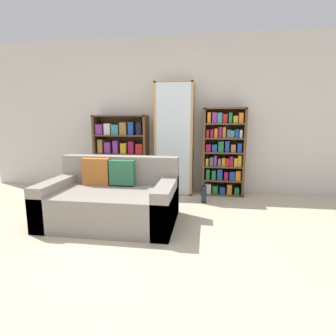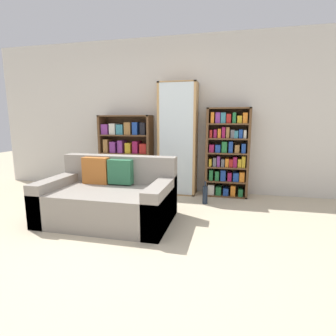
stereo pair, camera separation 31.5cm
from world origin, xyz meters
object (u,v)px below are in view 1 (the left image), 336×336
(couch, at_px, (112,200))
(wine_bottle, at_px, (204,194))
(display_cabinet, at_px, (174,140))
(bookshelf_left, at_px, (121,155))
(bookshelf_right, at_px, (223,153))

(couch, bearing_deg, wine_bottle, 39.28)
(display_cabinet, bearing_deg, wine_bottle, -44.49)
(bookshelf_left, xyz_separation_m, display_cabinet, (0.97, -0.02, 0.29))
(bookshelf_left, distance_m, bookshelf_right, 1.81)
(bookshelf_left, distance_m, wine_bottle, 1.68)
(bookshelf_left, bearing_deg, wine_bottle, -19.77)
(display_cabinet, relative_size, wine_bottle, 5.38)
(bookshelf_right, bearing_deg, bookshelf_left, 179.98)
(couch, distance_m, display_cabinet, 1.72)
(bookshelf_left, relative_size, display_cabinet, 0.72)
(display_cabinet, bearing_deg, bookshelf_left, 179.01)
(couch, distance_m, bookshelf_right, 2.12)
(bookshelf_left, height_order, bookshelf_right, bookshelf_right)
(bookshelf_right, bearing_deg, display_cabinet, -178.90)
(display_cabinet, relative_size, bookshelf_right, 1.29)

